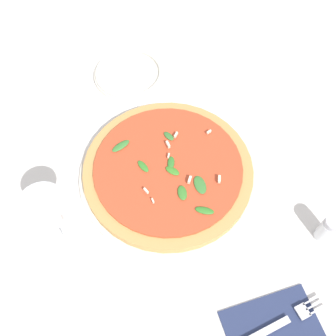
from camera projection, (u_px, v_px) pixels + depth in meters
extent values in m
plane|color=silver|center=(150.00, 183.00, 0.81)|extent=(6.00, 6.00, 0.00)
cylinder|color=silver|center=(168.00, 174.00, 0.81)|extent=(0.36, 0.36, 0.01)
cylinder|color=tan|center=(168.00, 170.00, 0.80)|extent=(0.34, 0.34, 0.02)
cylinder|color=#C64728|center=(168.00, 167.00, 0.79)|extent=(0.30, 0.30, 0.01)
ellipsoid|color=#367031|center=(169.00, 136.00, 0.82)|extent=(0.03, 0.03, 0.01)
ellipsoid|color=#347A29|center=(205.00, 211.00, 0.73)|extent=(0.04, 0.03, 0.01)
ellipsoid|color=#32742B|center=(171.00, 163.00, 0.79)|extent=(0.02, 0.03, 0.01)
ellipsoid|color=#3C8229|center=(173.00, 172.00, 0.77)|extent=(0.03, 0.03, 0.01)
ellipsoid|color=#387A2C|center=(182.00, 193.00, 0.75)|extent=(0.02, 0.03, 0.01)
ellipsoid|color=#367F2B|center=(143.00, 166.00, 0.78)|extent=(0.03, 0.03, 0.01)
ellipsoid|color=#397632|center=(200.00, 185.00, 0.76)|extent=(0.03, 0.04, 0.01)
ellipsoid|color=#387932|center=(121.00, 146.00, 0.81)|extent=(0.04, 0.04, 0.01)
cube|color=#EFE5C6|center=(168.00, 144.00, 0.80)|extent=(0.01, 0.02, 0.01)
cube|color=#EFE5C6|center=(190.00, 180.00, 0.76)|extent=(0.01, 0.01, 0.01)
cube|color=#EFE5C6|center=(146.00, 191.00, 0.75)|extent=(0.01, 0.01, 0.01)
cube|color=#EFE5C6|center=(219.00, 179.00, 0.76)|extent=(0.01, 0.01, 0.01)
cube|color=#EFE5C6|center=(169.00, 156.00, 0.79)|extent=(0.01, 0.01, 0.01)
cube|color=#EFE5C6|center=(151.00, 201.00, 0.74)|extent=(0.01, 0.01, 0.01)
cube|color=#EFE5C6|center=(176.00, 135.00, 0.82)|extent=(0.01, 0.01, 0.01)
cube|color=#EFE5C6|center=(209.00, 132.00, 0.82)|extent=(0.01, 0.01, 0.01)
cylinder|color=white|center=(63.00, 238.00, 0.74)|extent=(0.08, 0.08, 0.00)
cylinder|color=white|center=(58.00, 230.00, 0.71)|extent=(0.01, 0.01, 0.08)
cone|color=white|center=(47.00, 212.00, 0.64)|extent=(0.07, 0.07, 0.07)
cylinder|color=white|center=(50.00, 217.00, 0.66)|extent=(0.04, 0.04, 0.03)
cube|color=navy|center=(273.00, 328.00, 0.66)|extent=(0.17, 0.13, 0.01)
cube|color=silver|center=(259.00, 335.00, 0.65)|extent=(0.12, 0.05, 0.00)
cube|color=silver|center=(303.00, 312.00, 0.67)|extent=(0.03, 0.03, 0.00)
cube|color=silver|center=(318.00, 310.00, 0.67)|extent=(0.04, 0.01, 0.00)
cube|color=silver|center=(314.00, 305.00, 0.67)|extent=(0.04, 0.01, 0.00)
cube|color=silver|center=(311.00, 300.00, 0.68)|extent=(0.04, 0.01, 0.00)
cylinder|color=silver|center=(129.00, 75.00, 0.96)|extent=(0.17, 0.17, 0.01)
torus|color=silver|center=(128.00, 72.00, 0.95)|extent=(0.16, 0.16, 0.01)
cylinder|color=silver|center=(327.00, 230.00, 0.72)|extent=(0.03, 0.03, 0.06)
cylinder|color=#B7B7BF|center=(333.00, 223.00, 0.69)|extent=(0.03, 0.03, 0.01)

